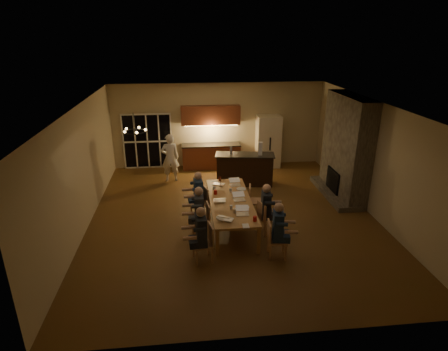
% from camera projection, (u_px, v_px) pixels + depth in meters
% --- Properties ---
extents(floor, '(9.00, 9.00, 0.00)m').
position_uv_depth(floor, '(233.00, 217.00, 10.71)').
color(floor, brown).
rests_on(floor, ground).
extents(back_wall, '(8.00, 0.04, 3.20)m').
position_uv_depth(back_wall, '(218.00, 125.00, 14.32)').
color(back_wall, tan).
rests_on(back_wall, ground).
extents(left_wall, '(0.04, 9.00, 3.20)m').
position_uv_depth(left_wall, '(81.00, 170.00, 9.73)').
color(left_wall, tan).
rests_on(left_wall, ground).
extents(right_wall, '(0.04, 9.00, 3.20)m').
position_uv_depth(right_wall, '(375.00, 159.00, 10.54)').
color(right_wall, tan).
rests_on(right_wall, ground).
extents(ceiling, '(8.00, 9.00, 0.04)m').
position_uv_depth(ceiling, '(234.00, 105.00, 9.55)').
color(ceiling, white).
rests_on(ceiling, back_wall).
extents(french_doors, '(1.86, 0.08, 2.10)m').
position_uv_depth(french_doors, '(148.00, 141.00, 14.20)').
color(french_doors, black).
rests_on(french_doors, ground).
extents(fireplace, '(0.58, 2.50, 3.20)m').
position_uv_depth(fireplace, '(346.00, 147.00, 11.62)').
color(fireplace, '#6A6354').
rests_on(fireplace, ground).
extents(kitchenette, '(2.24, 0.68, 2.40)m').
position_uv_depth(kitchenette, '(211.00, 138.00, 14.14)').
color(kitchenette, brown).
rests_on(kitchenette, ground).
extents(refrigerator, '(0.90, 0.68, 2.00)m').
position_uv_depth(refrigerator, '(268.00, 141.00, 14.39)').
color(refrigerator, '#F0E3C8').
rests_on(refrigerator, ground).
extents(dining_table, '(1.10, 3.06, 0.75)m').
position_uv_depth(dining_table, '(230.00, 213.00, 10.14)').
color(dining_table, '#BF804C').
rests_on(dining_table, ground).
extents(bar_island, '(2.07, 0.96, 1.08)m').
position_uv_depth(bar_island, '(245.00, 169.00, 12.83)').
color(bar_island, black).
rests_on(bar_island, ground).
extents(chair_left_near, '(0.52, 0.52, 0.89)m').
position_uv_depth(chair_left_near, '(202.00, 243.00, 8.54)').
color(chair_left_near, tan).
rests_on(chair_left_near, ground).
extents(chair_left_mid, '(0.48, 0.48, 0.89)m').
position_uv_depth(chair_left_mid, '(201.00, 221.00, 9.56)').
color(chair_left_mid, tan).
rests_on(chair_left_mid, ground).
extents(chair_left_far, '(0.55, 0.55, 0.89)m').
position_uv_depth(chair_left_far, '(199.00, 203.00, 10.55)').
color(chair_left_far, tan).
rests_on(chair_left_far, ground).
extents(chair_right_near, '(0.48, 0.48, 0.89)m').
position_uv_depth(chair_right_near, '(277.00, 239.00, 8.70)').
color(chair_right_near, tan).
rests_on(chair_right_near, ground).
extents(chair_right_mid, '(0.55, 0.55, 0.89)m').
position_uv_depth(chair_right_mid, '(268.00, 217.00, 9.73)').
color(chair_right_mid, tan).
rests_on(chair_right_mid, ground).
extents(chair_right_far, '(0.51, 0.51, 0.89)m').
position_uv_depth(chair_right_far, '(257.00, 201.00, 10.68)').
color(chair_right_far, tan).
rests_on(chair_right_far, ground).
extents(person_left_near, '(0.64, 0.64, 1.38)m').
position_uv_depth(person_left_near, '(201.00, 235.00, 8.41)').
color(person_left_near, '#21242A').
rests_on(person_left_near, ground).
extents(person_right_near, '(0.69, 0.69, 1.38)m').
position_uv_depth(person_right_near, '(278.00, 230.00, 8.62)').
color(person_right_near, navy).
rests_on(person_right_near, ground).
extents(person_left_mid, '(0.62, 0.62, 1.38)m').
position_uv_depth(person_left_mid, '(199.00, 212.00, 9.47)').
color(person_left_mid, '#353A3F').
rests_on(person_left_mid, ground).
extents(person_right_mid, '(0.66, 0.66, 1.38)m').
position_uv_depth(person_right_mid, '(266.00, 209.00, 9.64)').
color(person_right_mid, '#21242A').
rests_on(person_right_mid, ground).
extents(person_left_far, '(0.66, 0.66, 1.38)m').
position_uv_depth(person_left_far, '(199.00, 195.00, 10.45)').
color(person_left_far, navy).
rests_on(person_left_far, ground).
extents(standing_person, '(0.66, 0.47, 1.70)m').
position_uv_depth(standing_person, '(170.00, 158.00, 13.01)').
color(standing_person, silver).
rests_on(standing_person, ground).
extents(chandelier, '(0.54, 0.54, 0.03)m').
position_uv_depth(chandelier, '(135.00, 132.00, 8.85)').
color(chandelier, black).
rests_on(chandelier, ceiling).
extents(laptop_a, '(0.41, 0.40, 0.23)m').
position_uv_depth(laptop_a, '(226.00, 215.00, 8.94)').
color(laptop_a, silver).
rests_on(laptop_a, dining_table).
extents(laptop_b, '(0.34, 0.30, 0.23)m').
position_uv_depth(laptop_b, '(242.00, 210.00, 9.18)').
color(laptop_b, silver).
rests_on(laptop_b, dining_table).
extents(laptop_c, '(0.32, 0.28, 0.23)m').
position_uv_depth(laptop_c, '(219.00, 197.00, 9.91)').
color(laptop_c, silver).
rests_on(laptop_c, dining_table).
extents(laptop_d, '(0.34, 0.30, 0.23)m').
position_uv_depth(laptop_d, '(239.00, 196.00, 9.97)').
color(laptop_d, silver).
rests_on(laptop_d, dining_table).
extents(laptop_e, '(0.41, 0.40, 0.23)m').
position_uv_depth(laptop_e, '(219.00, 181.00, 10.99)').
color(laptop_e, silver).
rests_on(laptop_e, dining_table).
extents(laptop_f, '(0.34, 0.31, 0.23)m').
position_uv_depth(laptop_f, '(235.00, 182.00, 10.92)').
color(laptop_f, silver).
rests_on(laptop_f, dining_table).
extents(mug_front, '(0.08, 0.08, 0.10)m').
position_uv_depth(mug_front, '(231.00, 207.00, 9.49)').
color(mug_front, silver).
rests_on(mug_front, dining_table).
extents(mug_mid, '(0.08, 0.08, 0.10)m').
position_uv_depth(mug_mid, '(231.00, 190.00, 10.53)').
color(mug_mid, silver).
rests_on(mug_mid, dining_table).
extents(mug_back, '(0.08, 0.08, 0.10)m').
position_uv_depth(mug_back, '(214.00, 188.00, 10.63)').
color(mug_back, silver).
rests_on(mug_back, dining_table).
extents(redcup_near, '(0.09, 0.09, 0.12)m').
position_uv_depth(redcup_near, '(255.00, 219.00, 8.88)').
color(redcup_near, red).
rests_on(redcup_near, dining_table).
extents(redcup_mid, '(0.09, 0.09, 0.12)m').
position_uv_depth(redcup_mid, '(215.00, 192.00, 10.35)').
color(redcup_mid, red).
rests_on(redcup_mid, dining_table).
extents(can_silver, '(0.07, 0.07, 0.12)m').
position_uv_depth(can_silver, '(235.00, 211.00, 9.27)').
color(can_silver, '#B2B2B7').
rests_on(can_silver, dining_table).
extents(can_cola, '(0.06, 0.06, 0.12)m').
position_uv_depth(can_cola, '(220.00, 179.00, 11.27)').
color(can_cola, '#3F0F0C').
rests_on(can_cola, dining_table).
extents(plate_near, '(0.25, 0.25, 0.02)m').
position_uv_depth(plate_near, '(245.00, 207.00, 9.59)').
color(plate_near, silver).
rests_on(plate_near, dining_table).
extents(plate_left, '(0.24, 0.24, 0.02)m').
position_uv_depth(plate_left, '(221.00, 217.00, 9.05)').
color(plate_left, silver).
rests_on(plate_left, dining_table).
extents(plate_far, '(0.28, 0.28, 0.02)m').
position_uv_depth(plate_far, '(241.00, 189.00, 10.68)').
color(plate_far, silver).
rests_on(plate_far, dining_table).
extents(notepad, '(0.16, 0.22, 0.01)m').
position_uv_depth(notepad, '(246.00, 226.00, 8.67)').
color(notepad, white).
rests_on(notepad, dining_table).
extents(bar_bottle, '(0.08, 0.08, 0.24)m').
position_uv_depth(bar_bottle, '(231.00, 150.00, 12.64)').
color(bar_bottle, '#99999E').
rests_on(bar_bottle, bar_island).
extents(bar_blender, '(0.17, 0.17, 0.44)m').
position_uv_depth(bar_blender, '(260.00, 148.00, 12.50)').
color(bar_blender, silver).
rests_on(bar_blender, bar_island).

